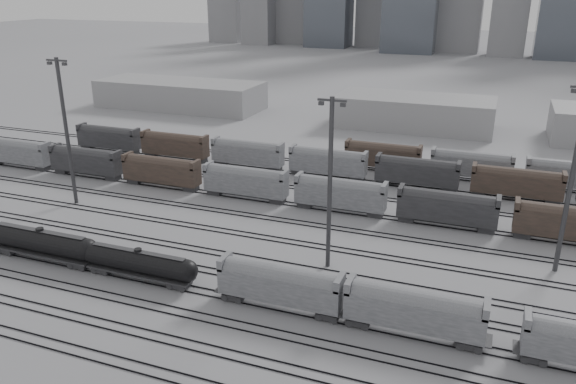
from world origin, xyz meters
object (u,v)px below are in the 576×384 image
(light_mast_c, at_px, (330,181))
(hopper_car_b, at_px, (414,309))
(tank_car_a, at_px, (42,242))
(tank_car_b, at_px, (139,262))
(hopper_car_a, at_px, (280,283))

(light_mast_c, bearing_deg, hopper_car_b, -42.22)
(tank_car_a, xyz_separation_m, tank_car_b, (15.50, 0.00, -0.21))
(tank_car_b, relative_size, light_mast_c, 0.73)
(light_mast_c, bearing_deg, hopper_car_a, -100.08)
(tank_car_b, bearing_deg, hopper_car_b, 0.00)
(tank_car_a, relative_size, light_mast_c, 0.79)
(tank_car_b, distance_m, light_mast_c, 26.10)
(light_mast_c, bearing_deg, tank_car_b, -150.78)
(hopper_car_a, distance_m, light_mast_c, 14.88)
(tank_car_b, bearing_deg, tank_car_a, 180.00)
(hopper_car_a, relative_size, hopper_car_b, 1.00)
(light_mast_c, bearing_deg, tank_car_a, -162.11)
(hopper_car_a, xyz_separation_m, light_mast_c, (2.10, 11.84, 8.77))
(tank_car_b, height_order, hopper_car_a, hopper_car_a)
(hopper_car_b, bearing_deg, hopper_car_a, -180.00)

